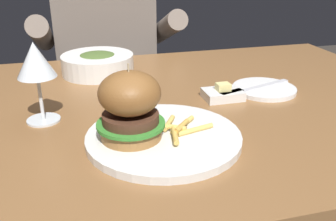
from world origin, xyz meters
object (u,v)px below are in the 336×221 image
at_px(main_plate, 161,138).
at_px(table_knife, 249,89).
at_px(wine_glass, 36,63).
at_px(burger_sandwich, 130,106).
at_px(butter_dish, 223,94).
at_px(soup_bowl, 98,63).
at_px(diner_person, 108,82).
at_px(bread_plate, 264,89).

bearing_deg(main_plate, table_knife, 33.94).
xyz_separation_m(main_plate, table_knife, (0.25, 0.17, 0.01)).
distance_m(wine_glass, table_knife, 0.46).
bearing_deg(main_plate, burger_sandwich, 177.10).
relative_size(butter_dish, soup_bowl, 0.45).
bearing_deg(main_plate, diner_person, 90.57).
bearing_deg(bread_plate, burger_sandwich, -152.61).
bearing_deg(bread_plate, diner_person, 114.28).
relative_size(main_plate, soup_bowl, 1.42).
relative_size(table_knife, soup_bowl, 1.06).
distance_m(table_knife, soup_bowl, 0.41).
xyz_separation_m(bread_plate, diner_person, (-0.30, 0.68, -0.18)).
height_order(table_knife, butter_dish, butter_dish).
xyz_separation_m(table_knife, diner_person, (-0.26, 0.69, -0.19)).
bearing_deg(soup_bowl, table_knife, -38.60).
distance_m(burger_sandwich, wine_glass, 0.21).
bearing_deg(table_knife, butter_dish, -175.26).
height_order(burger_sandwich, diner_person, diner_person).
height_order(butter_dish, diner_person, diner_person).
bearing_deg(burger_sandwich, butter_dish, 34.24).
height_order(main_plate, bread_plate, main_plate).
bearing_deg(soup_bowl, butter_dish, -45.89).
height_order(wine_glass, table_knife, wine_glass).
xyz_separation_m(bread_plate, table_knife, (-0.05, -0.02, 0.01)).
distance_m(wine_glass, butter_dish, 0.40).
height_order(main_plate, table_knife, table_knife).
xyz_separation_m(wine_glass, bread_plate, (0.50, 0.04, -0.11)).
distance_m(burger_sandwich, diner_person, 0.89).
bearing_deg(main_plate, wine_glass, 144.94).
height_order(soup_bowl, diner_person, diner_person).
bearing_deg(burger_sandwich, diner_person, 87.09).
xyz_separation_m(main_plate, butter_dish, (0.18, 0.16, 0.00)).
bearing_deg(diner_person, bread_plate, -65.72).
bearing_deg(wine_glass, butter_dish, 2.98).
distance_m(bread_plate, soup_bowl, 0.44).
distance_m(bread_plate, diner_person, 0.76).
relative_size(wine_glass, butter_dish, 1.83).
bearing_deg(wine_glass, table_knife, 3.24).
bearing_deg(table_knife, bread_plate, 18.31).
relative_size(wine_glass, bread_plate, 1.05).
bearing_deg(main_plate, soup_bowl, 99.49).
relative_size(burger_sandwich, bread_plate, 0.88).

